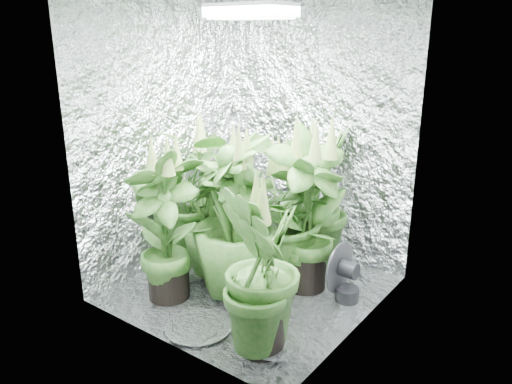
{
  "coord_description": "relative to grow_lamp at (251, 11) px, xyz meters",
  "views": [
    {
      "loc": [
        1.88,
        -2.48,
        1.71
      ],
      "look_at": [
        0.04,
        0.0,
        0.72
      ],
      "focal_mm": 35.0,
      "sensor_mm": 36.0,
      "label": 1
    }
  ],
  "objects": [
    {
      "name": "plant_d",
      "position": [
        -0.35,
        0.02,
        -1.39
      ],
      "size": [
        0.68,
        0.68,
        0.95
      ],
      "rotation": [
        0.0,
        0.0,
        2.26
      ],
      "color": "black",
      "rests_on": "ground"
    },
    {
      "name": "walls",
      "position": [
        0.0,
        0.0,
        -0.83
      ],
      "size": [
        1.62,
        1.62,
        2.0
      ],
      "color": "silver",
      "rests_on": "ground"
    },
    {
      "name": "plant_label",
      "position": [
        0.52,
        -0.55,
        -1.53
      ],
      "size": [
        0.05,
        0.05,
        0.07
      ],
      "primitive_type": "cube",
      "rotation": [
        -0.21,
        0.0,
        0.78
      ],
      "color": "white",
      "rests_on": "plant_g"
    },
    {
      "name": "ground",
      "position": [
        0.0,
        0.0,
        -1.83
      ],
      "size": [
        1.6,
        1.6,
        0.0
      ],
      "primitive_type": "plane",
      "color": "silver",
      "rests_on": "ground"
    },
    {
      "name": "plant_c",
      "position": [
        0.15,
        0.58,
        -1.3
      ],
      "size": [
        0.66,
        0.66,
        1.14
      ],
      "rotation": [
        0.0,
        0.0,
        1.39
      ],
      "color": "black",
      "rests_on": "ground"
    },
    {
      "name": "plant_g",
      "position": [
        0.46,
        -0.52,
        -1.34
      ],
      "size": [
        0.73,
        0.73,
        1.04
      ],
      "rotation": [
        0.0,
        0.0,
        5.33
      ],
      "color": "black",
      "rests_on": "ground"
    },
    {
      "name": "plant_b",
      "position": [
        0.28,
        0.25,
        -1.27
      ],
      "size": [
        0.8,
        0.8,
        1.2
      ],
      "rotation": [
        0.0,
        0.0,
        1.01
      ],
      "color": "black",
      "rests_on": "ground"
    },
    {
      "name": "circulation_fan",
      "position": [
        0.58,
        0.25,
        -1.66
      ],
      "size": [
        0.16,
        0.35,
        0.4
      ],
      "rotation": [
        0.0,
        0.0,
        -0.03
      ],
      "color": "black",
      "rests_on": "ground"
    },
    {
      "name": "plant_e",
      "position": [
        0.03,
        0.23,
        -1.33
      ],
      "size": [
        0.97,
        0.97,
        1.05
      ],
      "rotation": [
        0.0,
        0.0,
        3.28
      ],
      "color": "black",
      "rests_on": "ground"
    },
    {
      "name": "grow_lamp",
      "position": [
        0.0,
        0.0,
        0.0
      ],
      "size": [
        0.5,
        0.3,
        0.22
      ],
      "color": "gray",
      "rests_on": "ceiling"
    },
    {
      "name": "plant_a",
      "position": [
        -0.64,
        0.14,
        -1.28
      ],
      "size": [
        1.17,
        1.17,
        1.15
      ],
      "rotation": [
        0.0,
        0.0,
        0.29
      ],
      "color": "black",
      "rests_on": "ground"
    },
    {
      "name": "plant_h",
      "position": [
        -0.05,
        -0.1,
        -1.27
      ],
      "size": [
        0.86,
        0.86,
        1.19
      ],
      "rotation": [
        0.0,
        0.0,
        5.41
      ],
      "color": "black",
      "rests_on": "ground"
    },
    {
      "name": "plant_f",
      "position": [
        -0.38,
        -0.42,
        -1.3
      ],
      "size": [
        0.68,
        0.68,
        1.12
      ],
      "rotation": [
        0.0,
        0.0,
        4.4
      ],
      "color": "black",
      "rests_on": "ground"
    }
  ]
}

